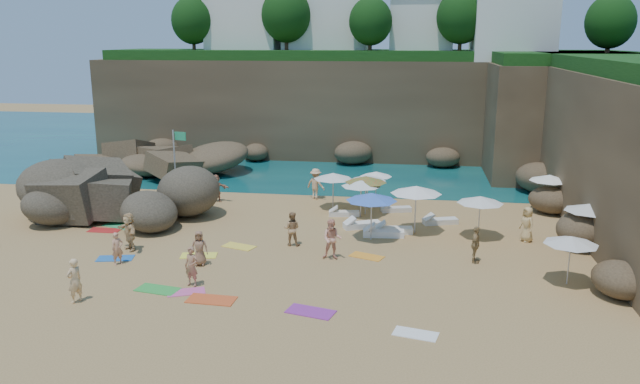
# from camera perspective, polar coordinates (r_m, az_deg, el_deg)

# --- Properties ---
(ground) EXTENTS (120.00, 120.00, 0.00)m
(ground) POSITION_cam_1_polar(r_m,az_deg,el_deg) (30.41, -4.60, -4.87)
(ground) COLOR tan
(ground) RESTS_ON ground
(seawater) EXTENTS (120.00, 120.00, 0.00)m
(seawater) POSITION_cam_1_polar(r_m,az_deg,el_deg) (59.20, 2.02, 4.41)
(seawater) COLOR #0C4751
(seawater) RESTS_ON ground
(cliff_back) EXTENTS (44.00, 8.00, 8.00)m
(cliff_back) POSITION_cam_1_polar(r_m,az_deg,el_deg) (53.53, 3.57, 7.70)
(cliff_back) COLOR brown
(cliff_back) RESTS_ON ground
(cliff_right) EXTENTS (8.00, 30.00, 8.00)m
(cliff_right) POSITION_cam_1_polar(r_m,az_deg,el_deg) (38.48, 27.21, 3.75)
(cliff_right) COLOR brown
(cliff_right) RESTS_ON ground
(cliff_corner) EXTENTS (10.00, 12.00, 8.00)m
(cliff_corner) POSITION_cam_1_polar(r_m,az_deg,el_deg) (49.43, 20.72, 6.32)
(cliff_corner) COLOR brown
(cliff_corner) RESTS_ON ground
(rock_promontory) EXTENTS (12.00, 7.00, 2.00)m
(rock_promontory) POSITION_cam_1_polar(r_m,az_deg,el_deg) (48.43, -13.01, 1.91)
(rock_promontory) COLOR brown
(rock_promontory) RESTS_ON ground
(clifftop_buildings) EXTENTS (28.48, 9.48, 7.00)m
(clifftop_buildings) POSITION_cam_1_polar(r_m,az_deg,el_deg) (53.95, 4.83, 15.43)
(clifftop_buildings) COLOR white
(clifftop_buildings) RESTS_ON cliff_back
(clifftop_trees) EXTENTS (35.60, 23.82, 4.40)m
(clifftop_trees) POSITION_cam_1_polar(r_m,az_deg,el_deg) (47.59, 6.55, 15.62)
(clifftop_trees) COLOR #11380F
(clifftop_trees) RESTS_ON ground
(marina_masts) EXTENTS (3.10, 0.10, 6.00)m
(marina_masts) POSITION_cam_1_polar(r_m,az_deg,el_deg) (62.84, -13.20, 7.36)
(marina_masts) COLOR white
(marina_masts) RESTS_ON ground
(rock_outcrop) EXTENTS (10.40, 9.13, 3.47)m
(rock_outcrop) POSITION_cam_1_polar(r_m,az_deg,el_deg) (36.95, -17.78, -2.10)
(rock_outcrop) COLOR brown
(rock_outcrop) RESTS_ON ground
(flag_pole) EXTENTS (0.86, 0.24, 4.45)m
(flag_pole) POSITION_cam_1_polar(r_m,az_deg,el_deg) (38.45, -12.97, 3.17)
(flag_pole) COLOR silver
(flag_pole) RESTS_ON ground
(parasol_0) EXTENTS (2.29, 2.29, 2.16)m
(parasol_0) POSITION_cam_1_polar(r_m,az_deg,el_deg) (36.15, 1.21, 1.47)
(parasol_0) COLOR silver
(parasol_0) RESTS_ON ground
(parasol_1) EXTENTS (1.96, 1.96, 1.85)m
(parasol_1) POSITION_cam_1_polar(r_m,az_deg,el_deg) (38.16, 5.16, 1.65)
(parasol_1) COLOR silver
(parasol_1) RESTS_ON ground
(parasol_2) EXTENTS (2.21, 2.21, 2.09)m
(parasol_2) POSITION_cam_1_polar(r_m,az_deg,el_deg) (34.65, 3.78, 0.79)
(parasol_2) COLOR silver
(parasol_2) RESTS_ON ground
(parasol_3) EXTENTS (2.29, 2.29, 2.16)m
(parasol_3) POSITION_cam_1_polar(r_m,az_deg,el_deg) (38.01, 20.26, 1.23)
(parasol_3) COLOR silver
(parasol_3) RESTS_ON ground
(parasol_4) EXTENTS (2.33, 2.33, 2.21)m
(parasol_4) POSITION_cam_1_polar(r_m,az_deg,el_deg) (31.90, 23.44, -1.31)
(parasol_4) COLOR silver
(parasol_4) RESTS_ON ground
(parasol_5) EXTENTS (2.18, 2.18, 2.06)m
(parasol_5) POSITION_cam_1_polar(r_m,az_deg,el_deg) (36.21, 4.36, 1.31)
(parasol_5) COLOR silver
(parasol_5) RESTS_ON ground
(parasol_6) EXTENTS (2.36, 2.36, 2.23)m
(parasol_6) POSITION_cam_1_polar(r_m,az_deg,el_deg) (35.13, 4.21, 1.17)
(parasol_6) COLOR silver
(parasol_6) RESTS_ON ground
(parasol_7) EXTENTS (2.29, 2.29, 2.17)m
(parasol_7) POSITION_cam_1_polar(r_m,az_deg,el_deg) (31.81, 14.45, -0.69)
(parasol_7) COLOR silver
(parasol_7) RESTS_ON ground
(parasol_9) EXTENTS (2.62, 2.62, 2.47)m
(parasol_9) POSITION_cam_1_polar(r_m,az_deg,el_deg) (32.01, 8.79, 0.20)
(parasol_9) COLOR silver
(parasol_9) RESTS_ON ground
(parasol_10) EXTENTS (2.53, 2.53, 2.40)m
(parasol_10) POSITION_cam_1_polar(r_m,az_deg,el_deg) (30.64, 4.74, -0.44)
(parasol_10) COLOR silver
(parasol_10) RESTS_ON ground
(parasol_11) EXTENTS (2.16, 2.16, 2.05)m
(parasol_11) POSITION_cam_1_polar(r_m,az_deg,el_deg) (27.01, 21.98, -4.11)
(parasol_11) COLOR silver
(parasol_11) RESTS_ON ground
(lounger_0) EXTENTS (1.77, 0.78, 0.27)m
(lounger_0) POSITION_cam_1_polar(r_m,az_deg,el_deg) (35.22, 2.22, -1.97)
(lounger_0) COLOR silver
(lounger_0) RESTS_ON ground
(lounger_1) EXTENTS (1.96, 1.17, 0.29)m
(lounger_1) POSITION_cam_1_polar(r_m,az_deg,el_deg) (34.30, 10.93, -2.64)
(lounger_1) COLOR silver
(lounger_1) RESTS_ON ground
(lounger_2) EXTENTS (2.07, 1.41, 0.31)m
(lounger_2) POSITION_cam_1_polar(r_m,az_deg,el_deg) (33.05, 3.88, -3.03)
(lounger_2) COLOR white
(lounger_2) RESTS_ON ground
(lounger_3) EXTENTS (1.82, 1.02, 0.27)m
(lounger_3) POSITION_cam_1_polar(r_m,az_deg,el_deg) (36.30, 6.98, -1.58)
(lounger_3) COLOR silver
(lounger_3) RESTS_ON ground
(lounger_4) EXTENTS (2.11, 0.87, 0.32)m
(lounger_4) POSITION_cam_1_polar(r_m,az_deg,el_deg) (31.76, 5.83, -3.77)
(lounger_4) COLOR white
(lounger_4) RESTS_ON ground
(lounger_5) EXTENTS (2.00, 0.86, 0.30)m
(lounger_5) POSITION_cam_1_polar(r_m,az_deg,el_deg) (32.35, 6.74, -3.48)
(lounger_5) COLOR white
(lounger_5) RESTS_ON ground
(towel_2) EXTENTS (1.89, 1.01, 0.03)m
(towel_2) POSITION_cam_1_polar(r_m,az_deg,el_deg) (24.59, -9.90, -9.67)
(towel_2) COLOR #DD5223
(towel_2) RESTS_ON ground
(towel_3) EXTENTS (1.84, 1.14, 0.03)m
(towel_3) POSITION_cam_1_polar(r_m,az_deg,el_deg) (25.98, -14.63, -8.61)
(towel_3) COLOR green
(towel_3) RESTS_ON ground
(towel_4) EXTENTS (1.73, 1.24, 0.03)m
(towel_4) POSITION_cam_1_polar(r_m,az_deg,el_deg) (30.35, -7.42, -4.95)
(towel_4) COLOR yellow
(towel_4) RESTS_ON ground
(towel_6) EXTENTS (1.92, 1.28, 0.03)m
(towel_6) POSITION_cam_1_polar(r_m,az_deg,el_deg) (23.25, -0.87, -10.88)
(towel_6) COLOR purple
(towel_6) RESTS_ON ground
(towel_7) EXTENTS (1.64, 0.84, 0.03)m
(towel_7) POSITION_cam_1_polar(r_m,az_deg,el_deg) (34.45, -19.10, -3.33)
(towel_7) COLOR red
(towel_7) RESTS_ON ground
(towel_8) EXTENTS (1.74, 1.13, 0.03)m
(towel_8) POSITION_cam_1_polar(r_m,az_deg,el_deg) (30.02, -18.21, -5.78)
(towel_8) COLOR blue
(towel_8) RESTS_ON ground
(towel_9) EXTENTS (1.63, 1.24, 0.03)m
(towel_9) POSITION_cam_1_polar(r_m,az_deg,el_deg) (25.49, -12.14, -8.92)
(towel_9) COLOR #DF5698
(towel_9) RESTS_ON ground
(towel_10) EXTENTS (1.70, 1.27, 0.03)m
(towel_10) POSITION_cam_1_polar(r_m,az_deg,el_deg) (28.86, 4.30, -5.89)
(towel_10) COLOR #FF9B28
(towel_10) RESTS_ON ground
(towel_11) EXTENTS (2.09, 1.55, 0.03)m
(towel_11) POSITION_cam_1_polar(r_m,az_deg,el_deg) (35.01, -17.76, -2.95)
(towel_11) COLOR #34B76B
(towel_11) RESTS_ON ground
(towel_12) EXTENTS (1.76, 1.10, 0.03)m
(towel_12) POSITION_cam_1_polar(r_m,az_deg,el_deg) (29.42, -11.02, -5.72)
(towel_12) COLOR #FFF943
(towel_12) RESTS_ON ground
(towel_13) EXTENTS (1.62, 1.06, 0.03)m
(towel_13) POSITION_cam_1_polar(r_m,az_deg,el_deg) (21.90, 8.73, -12.70)
(towel_13) COLOR white
(towel_13) RESTS_ON ground
(person_stand_0) EXTENTS (0.61, 0.64, 1.47)m
(person_stand_0) POSITION_cam_1_polar(r_m,az_deg,el_deg) (29.02, -18.04, -4.94)
(person_stand_0) COLOR tan
(person_stand_0) RESTS_ON ground
(person_stand_1) EXTENTS (0.83, 0.66, 1.67)m
(person_stand_1) POSITION_cam_1_polar(r_m,az_deg,el_deg) (30.09, -2.60, -3.37)
(person_stand_1) COLOR tan
(person_stand_1) RESTS_ON ground
(person_stand_2) EXTENTS (1.34, 0.99, 1.92)m
(person_stand_2) POSITION_cam_1_polar(r_m,az_deg,el_deg) (38.68, -0.39, 0.75)
(person_stand_2) COLOR #DEAE7E
(person_stand_2) RESTS_ON ground
(person_stand_3) EXTENTS (0.60, 1.04, 1.67)m
(person_stand_3) POSITION_cam_1_polar(r_m,az_deg,el_deg) (28.64, 14.03, -4.69)
(person_stand_3) COLOR #A48452
(person_stand_3) RESTS_ON ground
(person_stand_4) EXTENTS (0.81, 0.97, 1.75)m
(person_stand_4) POSITION_cam_1_polar(r_m,az_deg,el_deg) (32.29, 18.41, -2.81)
(person_stand_4) COLOR tan
(person_stand_4) RESTS_ON ground
(person_stand_5) EXTENTS (1.63, 0.85, 1.69)m
(person_stand_5) POSITION_cam_1_polar(r_m,az_deg,el_deg) (38.57, -9.48, 0.34)
(person_stand_5) COLOR tan
(person_stand_5) RESTS_ON ground
(person_stand_6) EXTENTS (0.64, 0.75, 1.74)m
(person_stand_6) POSITION_cam_1_polar(r_m,az_deg,el_deg) (25.49, -21.54, -7.54)
(person_stand_6) COLOR #EBBF85
(person_stand_6) RESTS_ON ground
(person_lie_2) EXTENTS (1.07, 1.67, 0.41)m
(person_lie_2) POSITION_cam_1_polar(r_m,az_deg,el_deg) (28.16, -10.92, -6.20)
(person_lie_2) COLOR #916448
(person_lie_2) RESTS_ON ground
(person_lie_3) EXTENTS (2.44, 2.45, 0.48)m
(person_lie_3) POSITION_cam_1_polar(r_m,az_deg,el_deg) (30.89, -16.96, -4.68)
(person_lie_3) COLOR tan
(person_lie_3) RESTS_ON ground
(person_lie_4) EXTENTS (0.94, 1.71, 0.39)m
(person_lie_4) POSITION_cam_1_polar(r_m,az_deg,el_deg) (25.96, -11.60, -8.02)
(person_lie_4) COLOR #A57252
(person_lie_4) RESTS_ON ground
(person_lie_5) EXTENTS (0.89, 1.84, 0.69)m
(person_lie_5) POSITION_cam_1_polar(r_m,az_deg,el_deg) (28.36, 1.11, -5.49)
(person_lie_5) COLOR #F3A98A
(person_lie_5) RESTS_ON ground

